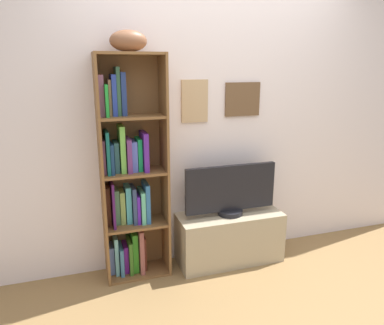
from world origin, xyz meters
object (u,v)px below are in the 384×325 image
(bookshelf, at_px, (129,179))
(football, at_px, (128,41))
(tv_stand, at_px, (229,237))
(television, at_px, (231,190))

(bookshelf, distance_m, football, 1.06)
(tv_stand, bearing_deg, football, 176.63)
(football, xyz_separation_m, tv_stand, (0.82, -0.05, -1.66))
(bookshelf, distance_m, television, 0.88)
(bookshelf, xyz_separation_m, television, (0.86, -0.08, -0.16))
(bookshelf, height_order, television, bookshelf)
(football, relative_size, television, 0.34)
(tv_stand, bearing_deg, bookshelf, 174.58)
(bookshelf, bearing_deg, football, -39.22)
(tv_stand, relative_size, television, 1.14)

